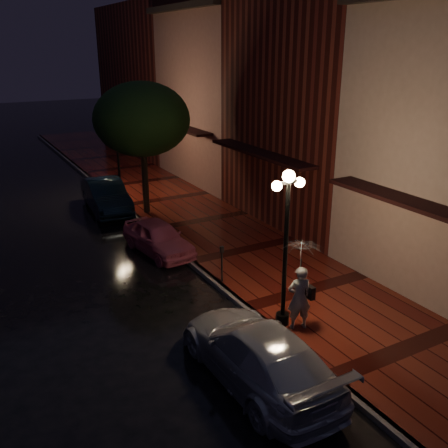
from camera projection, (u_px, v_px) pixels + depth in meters
ground at (192, 265)px, 17.68m from camera, size 120.00×120.00×0.00m
sidewalk at (246, 251)px, 18.68m from camera, size 4.50×60.00×0.15m
curb at (192, 263)px, 17.65m from camera, size 0.25×60.00×0.15m
storefront_mid at (320, 92)px, 20.67m from camera, size 5.00×8.00×11.00m
storefront_far at (226, 100)px, 27.58m from camera, size 5.00×8.00×9.00m
storefront_extra at (158, 80)px, 35.64m from camera, size 5.00×12.00×10.00m
streetlamp_near at (286, 240)px, 12.85m from camera, size 0.96×0.36×4.31m
streetlamp_far at (117, 148)px, 24.36m from camera, size 0.96×0.36×4.31m
street_tree at (142, 122)px, 21.45m from camera, size 4.16×4.16×5.80m
pink_car at (158, 237)px, 18.51m from camera, size 1.90×3.76×1.23m
navy_car at (106, 196)px, 23.22m from camera, size 1.85×4.56×1.47m
silver_car at (258, 354)px, 11.37m from camera, size 2.01×4.91×1.42m
woman_with_umbrella at (301, 272)px, 12.93m from camera, size 1.04×1.06×2.51m
parking_meter at (222, 260)px, 15.85m from camera, size 0.12×0.09×1.22m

